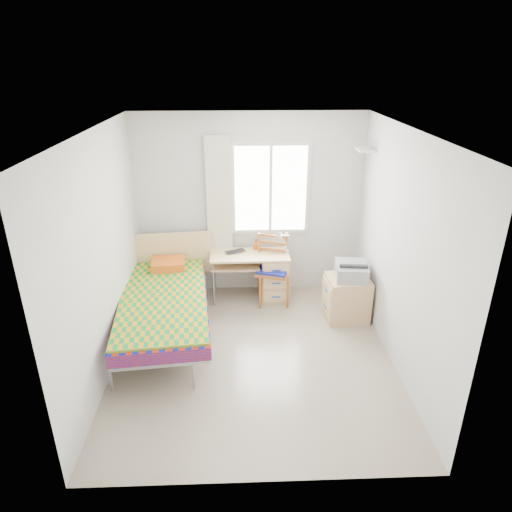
# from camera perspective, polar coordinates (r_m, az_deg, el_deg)

# --- Properties ---
(floor) EXTENTS (3.50, 3.50, 0.00)m
(floor) POSITION_cam_1_polar(r_m,az_deg,el_deg) (5.53, -0.31, -12.34)
(floor) COLOR #BCAD93
(floor) RESTS_ON ground
(ceiling) EXTENTS (3.50, 3.50, 0.00)m
(ceiling) POSITION_cam_1_polar(r_m,az_deg,el_deg) (4.51, -0.38, 15.41)
(ceiling) COLOR white
(ceiling) RESTS_ON wall_back
(wall_back) EXTENTS (3.20, 0.00, 3.20)m
(wall_back) POSITION_cam_1_polar(r_m,az_deg,el_deg) (6.52, -0.86, 6.28)
(wall_back) COLOR silver
(wall_back) RESTS_ON ground
(wall_left) EXTENTS (0.00, 3.50, 3.50)m
(wall_left) POSITION_cam_1_polar(r_m,az_deg,el_deg) (5.09, -18.67, -0.18)
(wall_left) COLOR silver
(wall_left) RESTS_ON ground
(wall_right) EXTENTS (0.00, 3.50, 3.50)m
(wall_right) POSITION_cam_1_polar(r_m,az_deg,el_deg) (5.18, 17.65, 0.38)
(wall_right) COLOR silver
(wall_right) RESTS_ON ground
(window) EXTENTS (1.10, 0.04, 1.30)m
(window) POSITION_cam_1_polar(r_m,az_deg,el_deg) (6.44, 1.83, 8.37)
(window) COLOR white
(window) RESTS_ON wall_back
(curtain) EXTENTS (0.35, 0.05, 1.70)m
(curtain) POSITION_cam_1_polar(r_m,az_deg,el_deg) (6.41, -4.64, 7.30)
(curtain) COLOR beige
(curtain) RESTS_ON wall_back
(floating_shelf) EXTENTS (0.20, 0.32, 0.03)m
(floating_shelf) POSITION_cam_1_polar(r_m,az_deg,el_deg) (6.19, 13.47, 12.82)
(floating_shelf) COLOR white
(floating_shelf) RESTS_ON wall_right
(bed) EXTENTS (1.27, 2.35, 0.98)m
(bed) POSITION_cam_1_polar(r_m,az_deg,el_deg) (5.80, -11.32, -5.42)
(bed) COLOR #999BA1
(bed) RESTS_ON floor
(desk) EXTENTS (1.12, 0.52, 0.69)m
(desk) POSITION_cam_1_polar(r_m,az_deg,el_deg) (6.57, 1.74, -2.22)
(desk) COLOR #DFC375
(desk) RESTS_ON floor
(chair) EXTENTS (0.54, 0.54, 0.99)m
(chair) POSITION_cam_1_polar(r_m,az_deg,el_deg) (6.43, 2.21, -1.13)
(chair) COLOR #A1491F
(chair) RESTS_ON floor
(cabinet) EXTENTS (0.58, 0.52, 0.59)m
(cabinet) POSITION_cam_1_polar(r_m,az_deg,el_deg) (6.22, 11.23, -5.16)
(cabinet) COLOR tan
(cabinet) RESTS_ON floor
(printer) EXTENTS (0.45, 0.50, 0.20)m
(printer) POSITION_cam_1_polar(r_m,az_deg,el_deg) (6.07, 11.81, -1.77)
(printer) COLOR #94969B
(printer) RESTS_ON cabinet
(laptop) EXTENTS (0.33, 0.28, 0.02)m
(laptop) POSITION_cam_1_polar(r_m,az_deg,el_deg) (6.45, -2.47, 0.43)
(laptop) COLOR black
(laptop) RESTS_ON desk
(pen_cup) EXTENTS (0.09, 0.09, 0.09)m
(pen_cup) POSITION_cam_1_polar(r_m,az_deg,el_deg) (6.57, -0.01, 1.24)
(pen_cup) COLOR orange
(pen_cup) RESTS_ON desk
(task_lamp) EXTENTS (0.21, 0.31, 0.37)m
(task_lamp) POSITION_cam_1_polar(r_m,az_deg,el_deg) (6.31, 3.32, 2.01)
(task_lamp) COLOR white
(task_lamp) RESTS_ON desk
(book) EXTENTS (0.19, 0.23, 0.02)m
(book) POSITION_cam_1_polar(r_m,az_deg,el_deg) (6.49, -2.95, -0.53)
(book) COLOR gray
(book) RESTS_ON desk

